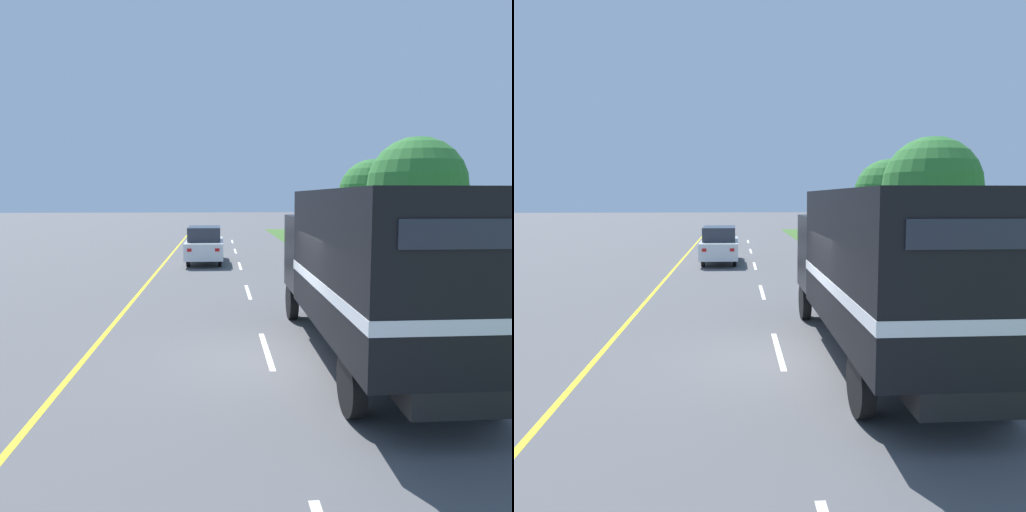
# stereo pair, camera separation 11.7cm
# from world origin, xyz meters

# --- Properties ---
(ground_plane) EXTENTS (200.00, 200.00, 0.00)m
(ground_plane) POSITION_xyz_m (0.00, 0.00, 0.00)
(ground_plane) COLOR #515154
(edge_line_yellow) EXTENTS (0.12, 55.74, 0.01)m
(edge_line_yellow) POSITION_xyz_m (-3.70, 13.23, 0.00)
(edge_line_yellow) COLOR yellow
(edge_line_yellow) RESTS_ON ground
(centre_dash_near) EXTENTS (0.12, 2.60, 0.01)m
(centre_dash_near) POSITION_xyz_m (0.00, 0.60, 0.00)
(centre_dash_near) COLOR white
(centre_dash_near) RESTS_ON ground
(centre_dash_mid_a) EXTENTS (0.12, 2.60, 0.01)m
(centre_dash_mid_a) POSITION_xyz_m (0.00, 7.20, 0.00)
(centre_dash_mid_a) COLOR white
(centre_dash_mid_a) RESTS_ON ground
(centre_dash_mid_b) EXTENTS (0.12, 2.60, 0.01)m
(centre_dash_mid_b) POSITION_xyz_m (0.00, 13.80, 0.00)
(centre_dash_mid_b) COLOR white
(centre_dash_mid_b) RESTS_ON ground
(centre_dash_far) EXTENTS (0.12, 2.60, 0.01)m
(centre_dash_far) POSITION_xyz_m (0.00, 20.40, 0.00)
(centre_dash_far) COLOR white
(centre_dash_far) RESTS_ON ground
(centre_dash_farthest) EXTENTS (0.12, 2.60, 0.01)m
(centre_dash_farthest) POSITION_xyz_m (0.00, 27.00, 0.00)
(centre_dash_farthest) COLOR white
(centre_dash_farthest) RESTS_ON ground
(horse_trailer_truck) EXTENTS (2.48, 8.06, 3.36)m
(horse_trailer_truck) POSITION_xyz_m (2.01, -0.24, 1.90)
(horse_trailer_truck) COLOR black
(horse_trailer_truck) RESTS_ON ground
(lead_car_white) EXTENTS (1.80, 4.50, 1.81)m
(lead_car_white) POSITION_xyz_m (-1.69, 15.06, 0.92)
(lead_car_white) COLOR black
(lead_car_white) RESTS_ON ground
(highway_sign) EXTENTS (2.09, 0.09, 2.60)m
(highway_sign) POSITION_xyz_m (5.59, 7.77, 1.53)
(highway_sign) COLOR #9E9EA3
(highway_sign) RESTS_ON ground
(roadside_tree_near) EXTENTS (4.44, 4.44, 5.94)m
(roadside_tree_near) POSITION_xyz_m (7.93, 12.46, 3.72)
(roadside_tree_near) COLOR brown
(roadside_tree_near) RESTS_ON ground
(roadside_tree_mid) EXTENTS (3.96, 3.96, 5.45)m
(roadside_tree_mid) POSITION_xyz_m (8.03, 19.18, 3.46)
(roadside_tree_mid) COLOR brown
(roadside_tree_mid) RESTS_ON ground
(roadside_tree_far) EXTENTS (3.98, 3.98, 6.09)m
(roadside_tree_far) POSITION_xyz_m (11.94, 24.66, 4.09)
(roadside_tree_far) COLOR brown
(roadside_tree_far) RESTS_ON ground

